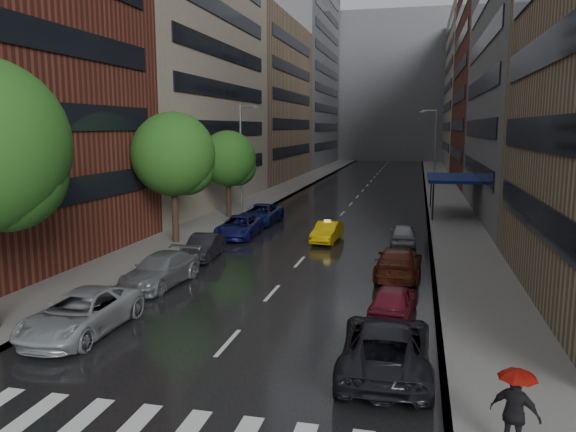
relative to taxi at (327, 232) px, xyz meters
The scene contains 16 objects.
ground 21.83m from the taxi, 91.58° to the right, with size 220.00×220.00×0.00m, color gray.
road 28.21m from the taxi, 91.23° to the left, with size 14.00×140.00×0.01m, color black.
sidewalk_left 29.79m from the taxi, 108.81° to the left, with size 4.00×140.00×0.15m, color gray.
sidewalk_right 29.42m from the taxi, 73.41° to the left, with size 4.00×140.00×0.15m, color gray.
buildings_left 42.97m from the taxi, 112.88° to the left, with size 8.00×108.00×38.00m.
buildings_right 40.39m from the taxi, 67.58° to the left, with size 8.05×109.10×36.00m.
building_far 97.41m from the taxi, 90.36° to the left, with size 40.00×14.00×32.00m, color slate.
tree_mid 10.87m from the taxi, 162.51° to the right, with size 5.19×5.19×8.27m.
tree_far 12.51m from the taxi, 141.33° to the left, with size 4.45×4.45×7.09m.
taxi is the anchor object (origin of this frame).
parked_cars_left 8.45m from the taxi, 135.25° to the right, with size 2.64×29.14×1.51m.
parked_cars_right 13.04m from the taxi, 68.42° to the right, with size 2.80×24.02×1.60m.
ped_red_umbrella 24.19m from the taxi, 71.13° to the right, with size 1.19×0.91×2.01m.
street_lamp_left 12.42m from the taxi, 135.46° to the left, with size 1.74×0.22×9.00m.
street_lamp_right 24.63m from the taxi, 72.94° to the left, with size 1.74×0.22×9.00m.
awning 15.82m from the taxi, 57.57° to the left, with size 4.00×8.00×3.12m.
Camera 1 is at (6.14, -13.40, 7.33)m, focal length 35.00 mm.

